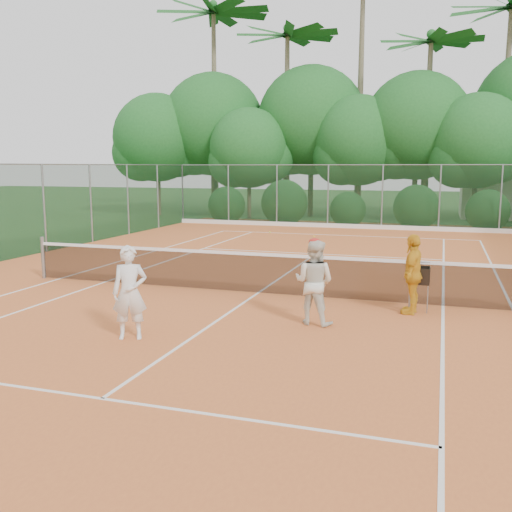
{
  "coord_description": "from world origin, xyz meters",
  "views": [
    {
      "loc": [
        4.0,
        -12.32,
        2.94
      ],
      "look_at": [
        0.36,
        -1.2,
        1.1
      ],
      "focal_mm": 40.0,
      "sensor_mm": 36.0,
      "label": 1
    }
  ],
  "objects_px": {
    "player_white": "(130,293)",
    "ball_hopper": "(419,276)",
    "player_center_grp": "(314,282)",
    "player_yellow": "(413,274)"
  },
  "relations": [
    {
      "from": "player_white",
      "to": "ball_hopper",
      "type": "bearing_deg",
      "value": 14.13
    },
    {
      "from": "player_white",
      "to": "player_center_grp",
      "type": "relative_size",
      "value": 0.99
    },
    {
      "from": "player_yellow",
      "to": "ball_hopper",
      "type": "relative_size",
      "value": 1.77
    },
    {
      "from": "player_white",
      "to": "player_center_grp",
      "type": "bearing_deg",
      "value": 10.96
    },
    {
      "from": "player_center_grp",
      "to": "player_yellow",
      "type": "bearing_deg",
      "value": 38.73
    },
    {
      "from": "player_center_grp",
      "to": "ball_hopper",
      "type": "bearing_deg",
      "value": 41.65
    },
    {
      "from": "player_yellow",
      "to": "ball_hopper",
      "type": "height_order",
      "value": "player_yellow"
    },
    {
      "from": "player_white",
      "to": "ball_hopper",
      "type": "distance_m",
      "value": 5.79
    },
    {
      "from": "player_center_grp",
      "to": "player_white",
      "type": "bearing_deg",
      "value": -145.89
    },
    {
      "from": "player_center_grp",
      "to": "player_yellow",
      "type": "height_order",
      "value": "player_center_grp"
    }
  ]
}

